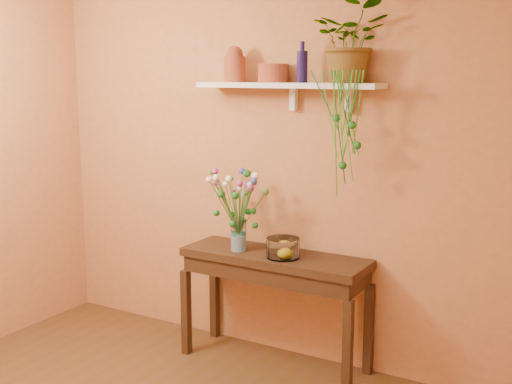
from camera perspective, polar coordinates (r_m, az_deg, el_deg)
room at (r=2.95m, az=-15.51°, el=-2.75°), size 4.04×4.04×2.70m
sideboard at (r=4.49m, az=1.63°, el=-6.82°), size 1.30×0.42×0.79m
wall_shelf at (r=4.36m, az=2.89°, el=9.23°), size 1.30×0.24×0.19m
terracotta_jug at (r=4.55m, az=-1.86°, el=11.03°), size 0.18×0.18×0.24m
terracotta_pot at (r=4.44m, az=1.49°, el=10.35°), size 0.26×0.26×0.12m
blue_bottle at (r=4.29m, az=4.05°, el=10.93°), size 0.09×0.09×0.26m
spider_plant at (r=4.20m, az=8.35°, el=12.87°), size 0.56×0.52×0.51m
plant_fronds at (r=4.06m, az=7.77°, el=5.58°), size 0.36×0.37×0.80m
glass_vase at (r=4.50m, az=-1.53°, el=-3.98°), size 0.11×0.11×0.22m
bouquet at (r=4.43m, az=-1.50°, el=-0.03°), size 0.50×0.46×0.47m
glass_bowl at (r=4.35m, az=2.37°, el=-4.97°), size 0.22×0.22×0.13m
lemon at (r=4.33m, az=2.51°, el=-5.29°), size 0.08×0.08×0.08m
carton at (r=4.55m, az=-1.52°, el=-4.22°), size 0.07×0.05×0.13m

